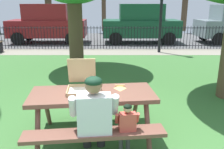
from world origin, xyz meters
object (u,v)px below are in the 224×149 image
(pizza_box_open, at_px, (83,83))
(parked_car_left, at_px, (49,23))
(picnic_table_foreground, at_px, (94,103))
(parked_car_center, at_px, (142,23))
(child_at_table, at_px, (127,125))
(pizza_slice_on_table, at_px, (121,87))
(adult_at_table, at_px, (95,115))

(pizza_box_open, distance_m, parked_car_left, 9.87)
(picnic_table_foreground, height_order, parked_car_center, parked_car_center)
(child_at_table, bearing_deg, parked_car_left, 109.31)
(picnic_table_foreground, distance_m, child_at_table, 0.68)
(pizza_slice_on_table, height_order, child_at_table, child_at_table)
(pizza_box_open, height_order, pizza_slice_on_table, pizza_box_open)
(adult_at_table, height_order, parked_car_left, parked_car_left)
(pizza_box_open, bearing_deg, child_at_table, -42.80)
(picnic_table_foreground, relative_size, pizza_slice_on_table, 9.17)
(parked_car_left, bearing_deg, picnic_table_foreground, -72.32)
(adult_at_table, height_order, child_at_table, adult_at_table)
(pizza_box_open, xyz_separation_m, child_at_table, (0.64, -0.59, -0.38))
(picnic_table_foreground, xyz_separation_m, adult_at_table, (0.06, -0.50, 0.06))
(child_at_table, bearing_deg, adult_at_table, -178.07)
(picnic_table_foreground, xyz_separation_m, pizza_box_open, (-0.16, 0.10, 0.28))
(pizza_slice_on_table, distance_m, parked_car_center, 9.44)
(pizza_slice_on_table, bearing_deg, parked_car_center, 81.63)
(pizza_slice_on_table, xyz_separation_m, child_at_table, (0.06, -0.69, -0.28))
(pizza_box_open, distance_m, pizza_slice_on_table, 0.59)
(pizza_box_open, relative_size, child_at_table, 0.64)
(pizza_box_open, bearing_deg, adult_at_table, -69.90)
(parked_car_center, bearing_deg, picnic_table_foreground, -100.58)
(pizza_slice_on_table, height_order, parked_car_center, parked_car_center)
(pizza_box_open, bearing_deg, picnic_table_foreground, -32.62)
(pizza_box_open, distance_m, parked_car_center, 9.64)
(picnic_table_foreground, height_order, pizza_slice_on_table, pizza_slice_on_table)
(pizza_slice_on_table, bearing_deg, adult_at_table, -116.47)
(picnic_table_foreground, height_order, child_at_table, child_at_table)
(pizza_slice_on_table, height_order, adult_at_table, adult_at_table)
(pizza_box_open, relative_size, pizza_slice_on_table, 2.47)
(parked_car_left, height_order, parked_car_center, same)
(child_at_table, bearing_deg, pizza_box_open, 137.20)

